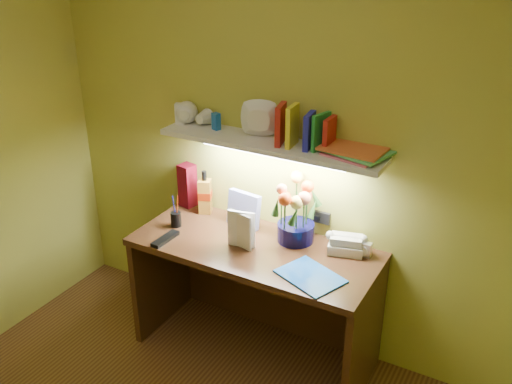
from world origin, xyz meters
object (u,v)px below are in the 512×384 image
telephone (346,242)px  whisky_bottle (205,192)px  flower_bouquet (296,211)px  desk_clock (364,249)px  desk (254,301)px

telephone → whisky_bottle: bearing=163.2°
flower_bouquet → telephone: size_ratio=1.95×
telephone → desk_clock: (0.10, 0.01, -0.02)m
desk → flower_bouquet: (0.17, 0.17, 0.56)m
desk → telephone: bearing=22.6°
desk → telephone: 0.67m
desk_clock → whisky_bottle: bearing=179.7°
telephone → whisky_bottle: size_ratio=0.68×
flower_bouquet → telephone: bearing=4.1°
desk → flower_bouquet: flower_bouquet is taller
desk_clock → flower_bouquet: bearing=-175.5°
desk_clock → whisky_bottle: (-1.04, 0.02, 0.10)m
telephone → desk_clock: bearing=-12.2°
telephone → desk: bearing=-172.9°
flower_bouquet → desk_clock: (0.40, 0.03, -0.14)m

